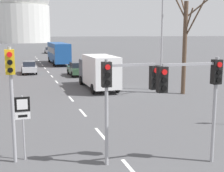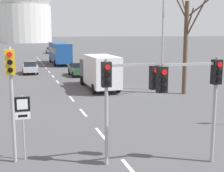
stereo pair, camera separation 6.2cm
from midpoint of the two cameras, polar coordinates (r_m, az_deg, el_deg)
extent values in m
cube|color=silver|center=(12.39, 3.34, -14.99)|extent=(0.16, 2.00, 0.01)
cube|color=silver|center=(16.39, -2.22, -8.69)|extent=(0.16, 2.00, 0.01)
cube|color=silver|center=(20.60, -5.46, -4.87)|extent=(0.16, 2.00, 0.01)
cube|color=silver|center=(24.91, -7.57, -2.34)|extent=(0.16, 2.00, 0.01)
cube|color=silver|center=(29.27, -9.05, -0.57)|extent=(0.16, 2.00, 0.01)
cube|color=silver|center=(33.67, -10.14, 0.75)|extent=(0.16, 2.00, 0.01)
cube|color=silver|center=(38.10, -10.98, 1.76)|extent=(0.16, 2.00, 0.01)
cube|color=silver|center=(42.54, -11.65, 2.55)|extent=(0.16, 2.00, 0.01)
cube|color=silver|center=(46.99, -12.19, 3.20)|extent=(0.16, 2.00, 0.01)
cube|color=silver|center=(51.45, -12.63, 3.74)|extent=(0.16, 2.00, 0.01)
cube|color=silver|center=(55.92, -13.01, 4.19)|extent=(0.16, 2.00, 0.01)
cube|color=silver|center=(60.39, -13.33, 4.57)|extent=(0.16, 2.00, 0.01)
cube|color=silver|center=(64.86, -13.61, 4.90)|extent=(0.16, 2.00, 0.01)
cube|color=silver|center=(69.34, -13.85, 5.19)|extent=(0.16, 2.00, 0.01)
cylinder|color=#9E9EA3|center=(12.92, -17.89, -3.53)|extent=(0.14, 0.14, 4.65)
cube|color=gold|center=(12.64, -18.30, 4.20)|extent=(0.36, 0.28, 0.96)
cylinder|color=red|center=(12.45, -18.38, 5.49)|extent=(0.20, 0.06, 0.20)
cylinder|color=black|center=(12.48, -18.31, 4.13)|extent=(0.20, 0.06, 0.20)
cylinder|color=black|center=(12.51, -18.24, 2.77)|extent=(0.20, 0.06, 0.20)
cylinder|color=#9E9EA3|center=(12.10, -1.15, -5.03)|extent=(0.14, 0.14, 4.20)
cube|color=black|center=(11.80, -1.17, 2.12)|extent=(0.36, 0.28, 0.96)
cylinder|color=red|center=(11.61, -0.95, 3.47)|extent=(0.20, 0.06, 0.20)
cylinder|color=black|center=(11.64, -0.94, 2.02)|extent=(0.20, 0.06, 0.20)
cylinder|color=black|center=(11.69, -0.94, 0.57)|extent=(0.20, 0.06, 0.20)
cube|color=#9E9EA3|center=(12.07, 3.38, 3.86)|extent=(1.99, 0.10, 0.10)
cube|color=black|center=(12.52, 7.63, 1.55)|extent=(0.36, 0.28, 0.96)
cylinder|color=red|center=(12.33, 7.99, 2.81)|extent=(0.20, 0.06, 0.20)
cylinder|color=black|center=(12.37, 7.96, 1.44)|extent=(0.20, 0.06, 0.20)
cylinder|color=black|center=(12.41, 7.92, 0.09)|extent=(0.20, 0.06, 0.20)
cylinder|color=#9E9EA3|center=(13.02, 18.06, -4.32)|extent=(0.14, 0.14, 4.26)
cube|color=black|center=(12.74, 18.43, 2.47)|extent=(0.36, 0.28, 0.96)
cylinder|color=red|center=(12.57, 18.95, 3.71)|extent=(0.20, 0.06, 0.20)
cylinder|color=black|center=(12.60, 18.88, 2.37)|extent=(0.20, 0.06, 0.20)
cylinder|color=black|center=(12.64, 18.80, 1.03)|extent=(0.20, 0.06, 0.20)
cube|color=#9E9EA3|center=(12.07, 14.02, 3.88)|extent=(2.31, 0.10, 0.10)
cube|color=black|center=(11.58, 9.01, 1.17)|extent=(0.36, 0.28, 0.96)
cylinder|color=red|center=(11.39, 9.42, 2.53)|extent=(0.20, 0.06, 0.20)
cylinder|color=black|center=(11.43, 9.38, 1.05)|extent=(0.20, 0.06, 0.20)
cylinder|color=black|center=(11.48, 9.34, -0.42)|extent=(0.20, 0.06, 0.20)
cylinder|color=#9E9EA3|center=(13.31, -16.02, -7.41)|extent=(0.07, 0.07, 2.70)
cube|color=black|center=(13.03, -16.22, -3.23)|extent=(0.60, 0.03, 0.60)
cube|color=white|center=(13.02, -16.22, -3.25)|extent=(0.42, 0.01, 0.42)
cube|color=white|center=(13.15, -16.12, -5.27)|extent=(0.60, 0.03, 0.28)
cube|color=black|center=(13.13, -16.12, -5.29)|extent=(0.36, 0.01, 0.10)
cylinder|color=#9E9EA3|center=(28.50, 9.05, 9.06)|extent=(0.16, 0.16, 9.80)
cube|color=#B7B7BC|center=(41.31, -14.99, 3.13)|extent=(1.75, 4.28, 0.62)
cube|color=#1E232D|center=(41.03, -15.01, 3.97)|extent=(1.49, 2.05, 0.64)
cylinder|color=black|center=(42.64, -16.15, 2.86)|extent=(0.18, 0.70, 0.70)
cylinder|color=black|center=(42.70, -13.93, 2.96)|extent=(0.18, 0.70, 0.70)
cylinder|color=black|center=(40.01, -16.07, 2.43)|extent=(0.18, 0.70, 0.70)
cylinder|color=black|center=(40.07, -13.71, 2.54)|extent=(0.18, 0.70, 0.70)
cube|color=slate|center=(81.04, -11.58, 6.30)|extent=(1.66, 4.31, 0.57)
cube|color=#1E232D|center=(80.79, -11.58, 6.75)|extent=(1.42, 2.07, 0.71)
cylinder|color=black|center=(82.31, -12.21, 6.13)|extent=(0.18, 0.60, 0.60)
cylinder|color=black|center=(82.46, -11.12, 6.18)|extent=(0.18, 0.60, 0.60)
cylinder|color=black|center=(79.65, -12.04, 6.03)|extent=(0.18, 0.60, 0.60)
cylinder|color=black|center=(79.81, -10.91, 6.07)|extent=(0.18, 0.60, 0.60)
cube|color=#2D4C33|center=(38.16, -6.47, 2.93)|extent=(1.80, 4.38, 0.70)
cube|color=#1E232D|center=(37.88, -6.43, 3.88)|extent=(1.53, 2.10, 0.62)
cylinder|color=black|center=(39.39, -8.05, 2.60)|extent=(0.18, 0.69, 0.69)
cylinder|color=black|center=(39.69, -5.62, 2.70)|extent=(0.18, 0.69, 0.69)
cylinder|color=black|center=(36.73, -7.37, 2.10)|extent=(0.18, 0.69, 0.69)
cylinder|color=black|center=(37.05, -4.77, 2.21)|extent=(0.18, 0.69, 0.69)
cube|color=#19478C|center=(52.70, -9.78, 6.13)|extent=(2.50, 10.80, 3.00)
cube|color=black|center=(52.68, -9.79, 6.53)|extent=(2.52, 10.26, 0.90)
cylinder|color=black|center=(56.42, -11.45, 4.78)|extent=(0.26, 0.96, 0.96)
cylinder|color=black|center=(56.70, -9.03, 4.87)|extent=(0.26, 0.96, 0.96)
cylinder|color=black|center=(49.46, -10.62, 4.13)|extent=(0.26, 0.96, 0.96)
cylinder|color=black|center=(49.79, -7.87, 4.24)|extent=(0.26, 0.96, 0.96)
cube|color=#333842|center=(31.55, -3.81, 3.00)|extent=(2.20, 2.00, 2.10)
cube|color=white|center=(28.05, -2.11, 2.79)|extent=(2.30, 5.20, 2.70)
cylinder|color=black|center=(31.46, -5.74, 1.03)|extent=(0.24, 0.88, 0.88)
cylinder|color=black|center=(31.96, -1.87, 1.21)|extent=(0.24, 0.88, 0.88)
cylinder|color=black|center=(26.61, -3.58, -0.54)|extent=(0.24, 0.88, 0.88)
cylinder|color=black|center=(27.20, 0.93, -0.30)|extent=(0.24, 0.88, 0.88)
cylinder|color=brown|center=(26.96, 13.06, 6.69)|extent=(0.36, 0.36, 7.72)
cylinder|color=brown|center=(26.69, 14.81, 11.74)|extent=(1.04, 1.30, 2.99)
cylinder|color=brown|center=(27.19, 16.46, 14.45)|extent=(2.57, 1.48, 2.47)
cylinder|color=brown|center=(26.31, 13.79, 11.52)|extent=(0.33, 1.46, 1.98)
cylinder|color=brown|center=(26.75, 11.83, 14.72)|extent=(1.61, 0.33, 2.75)
cylinder|color=silver|center=(171.72, -16.09, 10.79)|extent=(28.25, 28.25, 18.83)
camera|label=1|loc=(0.03, -90.13, -0.02)|focal=50.00mm
camera|label=2|loc=(0.03, 89.87, 0.02)|focal=50.00mm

